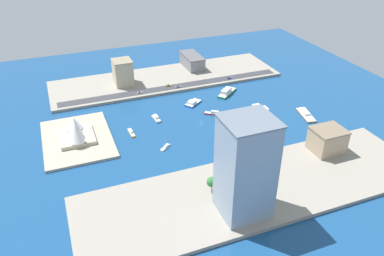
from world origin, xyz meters
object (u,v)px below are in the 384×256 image
Objects in this scene: barge_flat_brown at (305,114)px; traffic_light_waterfront at (166,87)px; warehouse_low_gray at (192,61)px; apartment_midrise_tan at (327,140)px; yacht_sleek_gray at (156,118)px; tugboat_red at (213,113)px; office_block_beige at (123,72)px; water_taxi_orange at (131,133)px; taxi_yellow_cab at (168,86)px; ferry_white_commuter at (258,109)px; sailboat_small_white at (165,147)px; ferry_green_doubledeck at (227,92)px; tower_tall_glass at (246,168)px; sedan_silver at (178,87)px; hatchback_blue at (229,78)px; opera_landmark at (76,130)px; van_white at (140,93)px; catamaran_blue at (193,103)px.

traffic_light_waterfront reaches higher than barge_flat_brown.
apartment_midrise_tan reaches higher than warehouse_low_gray.
yacht_sleek_gray is 51.43m from tugboat_red.
water_taxi_orange is at bearing 170.88° from office_block_beige.
warehouse_low_gray is (98.94, -72.16, 8.27)m from yacht_sleek_gray.
ferry_white_commuter is at bearing -141.82° from taxi_yellow_cab.
sailboat_small_white is 126.79m from office_block_beige.
barge_flat_brown is 1.09× the size of ferry_green_doubledeck.
tower_tall_glass is 12.50× the size of sedan_silver.
warehouse_low_gray is 59.72m from taxi_yellow_cab.
sailboat_small_white is 0.58× the size of ferry_white_commuter.
water_taxi_orange is 80.85m from traffic_light_waterfront.
hatchback_blue is at bearing -23.78° from tower_tall_glass.
taxi_yellow_cab is at bearing -55.86° from opera_landmark.
sedan_silver is 1.17× the size of van_white.
office_block_beige reaches higher than opera_landmark.
office_block_beige reaches higher than sailboat_small_white.
catamaran_blue is 2.95× the size of traffic_light_waterfront.
sedan_silver reaches higher than taxi_yellow_cab.
apartment_midrise_tan is at bearing -156.00° from sedan_silver.
ferry_green_doubledeck is (23.79, -79.85, 0.94)m from yacht_sleek_gray.
opera_landmark is at bearing 110.50° from hatchback_blue.
barge_flat_brown is 0.78× the size of opera_landmark.
opera_landmark is at bearing 121.39° from traffic_light_waterfront.
sailboat_small_white is at bearing -147.42° from water_taxi_orange.
opera_landmark is at bearing 127.61° from warehouse_low_gray.
office_block_beige is 110.68m from hatchback_blue.
van_white is at bearing 5.11° from tower_tall_glass.
catamaran_blue is at bearing -9.87° from tower_tall_glass.
ferry_white_commuter is 4.14× the size of taxi_yellow_cab.
office_block_beige is (89.77, 61.06, 14.13)m from tugboat_red.
opera_landmark reaches higher than sedan_silver.
sailboat_small_white is at bearing 142.71° from catamaran_blue.
ferry_green_doubledeck reaches higher than barge_flat_brown.
apartment_midrise_tan is (-96.29, -104.09, 10.40)m from yacht_sleek_gray.
opera_landmark is (-60.56, 106.90, 5.93)m from sedan_silver.
sedan_silver is (66.36, -64.30, 2.57)m from water_taxi_orange.
sailboat_small_white is 141.43m from hatchback_blue.
warehouse_low_gray is at bearing 21.33° from barge_flat_brown.
ferry_white_commuter is at bearing -135.72° from traffic_light_waterfront.
van_white reaches higher than barge_flat_brown.
tugboat_red is 0.58× the size of ferry_green_doubledeck.
opera_landmark is (-89.52, 57.90, -5.87)m from office_block_beige.
barge_flat_brown is 147.38m from tower_tall_glass.
office_block_beige is at bearing 59.41° from sedan_silver.
traffic_light_waterfront is (23.73, 55.03, 4.68)m from ferry_green_doubledeck.
barge_flat_brown is 97.62m from hatchback_blue.
hatchback_blue is at bearing -29.53° from ferry_green_doubledeck.
van_white is 26.58m from traffic_light_waterfront.
van_white is 0.67× the size of traffic_light_waterfront.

